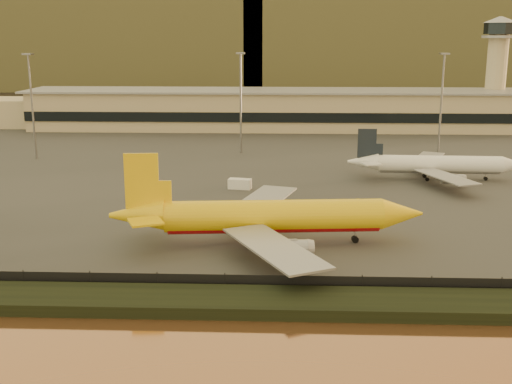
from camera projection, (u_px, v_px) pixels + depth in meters
ground at (277, 257)px, 87.92m from camera, size 900.00×900.00×0.00m
embankment at (276, 303)px, 71.25m from camera, size 320.00×7.00×1.40m
tarmac at (280, 144)px, 180.13m from camera, size 320.00×220.00×0.20m
perimeter_fence at (276, 284)px, 74.99m from camera, size 300.00×0.05×2.20m
terminal_building at (236, 110)px, 208.91m from camera, size 202.00×25.00×12.60m
control_tower at (497, 61)px, 207.24m from camera, size 11.20×11.20×35.50m
apron_light_masts at (341, 94)px, 156.44m from camera, size 152.20×12.20×25.40m
distant_hills at (250, 33)px, 411.42m from camera, size 470.00×160.00×70.00m
dhl_cargo_jet at (268, 217)px, 92.06m from camera, size 45.30×44.18×13.52m
white_narrowbody_jet at (436, 165)px, 134.09m from camera, size 36.85×36.02×10.60m
gse_vehicle_yellow at (350, 206)px, 109.92m from camera, size 4.68×3.32×1.92m
gse_vehicle_white at (240, 184)px, 126.41m from camera, size 4.72×2.75×2.00m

